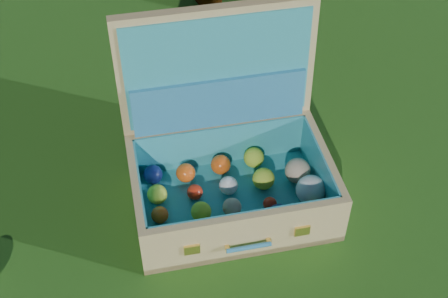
# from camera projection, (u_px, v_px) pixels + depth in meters

# --- Properties ---
(ground) EXTENTS (60.00, 60.00, 0.00)m
(ground) POSITION_uv_depth(u_px,v_px,m) (216.00, 183.00, 1.99)
(ground) COLOR #215114
(ground) RESTS_ON ground
(suitcase) EXTENTS (0.63, 0.51, 0.57)m
(suitcase) POSITION_uv_depth(u_px,v_px,m) (229.00, 154.00, 1.85)
(suitcase) COLOR tan
(suitcase) RESTS_ON ground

